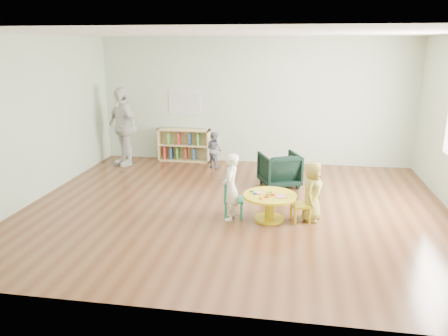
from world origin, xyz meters
name	(u,v)px	position (x,y,z in m)	size (l,w,h in m)	color
room	(237,94)	(0.01, 0.00, 1.89)	(7.10, 7.00, 2.80)	#562E1B
activity_table	(270,202)	(0.59, -0.43, 0.29)	(0.83, 0.83, 0.46)	gold
kid_chair_left	(231,198)	(-0.02, -0.39, 0.31)	(0.34, 0.34, 0.57)	#188468
kid_chair_right	(303,204)	(1.10, -0.39, 0.28)	(0.36, 0.36, 0.53)	gold
bookshelf	(184,145)	(-1.61, 2.86, 0.37)	(1.20, 0.30, 0.75)	tan
alphabet_poster	(185,102)	(-1.60, 2.98, 1.35)	(0.74, 0.01, 0.54)	white
armchair	(279,169)	(0.67, 1.31, 0.32)	(0.69, 0.71, 0.65)	black
child_left	(231,187)	(-0.01, -0.49, 0.52)	(0.38, 0.25, 1.05)	white
child_right	(312,191)	(1.23, -0.33, 0.47)	(0.46, 0.30, 0.94)	#FAF31B
toddler	(214,150)	(-0.80, 2.39, 0.40)	(0.39, 0.30, 0.80)	#181B3C
adult_caretaker	(122,127)	(-2.85, 2.28, 0.87)	(1.02, 0.42, 1.74)	silver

